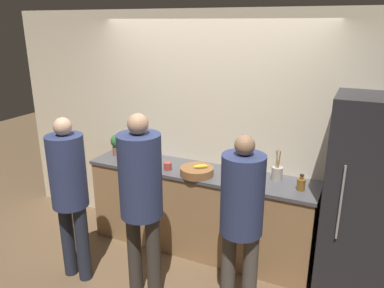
% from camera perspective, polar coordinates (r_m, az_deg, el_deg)
% --- Properties ---
extents(ground_plane, '(14.00, 14.00, 0.00)m').
position_cam_1_polar(ground_plane, '(4.22, -0.78, -17.64)').
color(ground_plane, brown).
extents(wall_back, '(5.20, 0.06, 2.60)m').
position_cam_1_polar(wall_back, '(4.14, 2.75, 1.74)').
color(wall_back, beige).
rests_on(wall_back, ground_plane).
extents(counter, '(2.50, 0.58, 0.96)m').
position_cam_1_polar(counter, '(4.22, 1.14, -9.98)').
color(counter, '#9E754C').
rests_on(counter, ground_plane).
extents(refrigerator, '(0.77, 0.63, 1.90)m').
position_cam_1_polar(refrigerator, '(3.69, 25.49, -8.08)').
color(refrigerator, '#232328').
rests_on(refrigerator, ground_plane).
extents(person_left, '(0.34, 0.34, 1.66)m').
position_cam_1_polar(person_left, '(3.73, -18.21, -6.26)').
color(person_left, '#232838').
rests_on(person_left, ground_plane).
extents(person_center, '(0.37, 0.37, 1.76)m').
position_cam_1_polar(person_center, '(3.29, -7.78, -7.20)').
color(person_center, '#38332D').
rests_on(person_center, ground_plane).
extents(person_right, '(0.36, 0.36, 1.63)m').
position_cam_1_polar(person_right, '(3.17, 7.58, -10.09)').
color(person_right, '#4C4742').
rests_on(person_right, ground_plane).
extents(fruit_bowl, '(0.35, 0.35, 0.12)m').
position_cam_1_polar(fruit_bowl, '(3.87, 0.75, -4.16)').
color(fruit_bowl, brown).
rests_on(fruit_bowl, counter).
extents(utensil_crock, '(0.11, 0.11, 0.31)m').
position_cam_1_polar(utensil_crock, '(3.84, 12.84, -4.30)').
color(utensil_crock, '#ADA393').
rests_on(utensil_crock, counter).
extents(bottle_amber, '(0.08, 0.08, 0.16)m').
position_cam_1_polar(bottle_amber, '(3.67, 16.29, -5.87)').
color(bottle_amber, brown).
rests_on(bottle_amber, counter).
extents(bottle_clear, '(0.05, 0.05, 0.18)m').
position_cam_1_polar(bottle_clear, '(4.17, -6.47, -2.18)').
color(bottle_clear, silver).
rests_on(bottle_clear, counter).
extents(cup_red, '(0.09, 0.09, 0.08)m').
position_cam_1_polar(cup_red, '(4.02, -3.72, -3.37)').
color(cup_red, '#A33D33').
rests_on(cup_red, counter).
extents(cup_white, '(0.09, 0.09, 0.09)m').
position_cam_1_polar(cup_white, '(4.37, -8.77, -1.70)').
color(cup_white, white).
rests_on(cup_white, counter).
extents(potted_plant, '(0.17, 0.17, 0.25)m').
position_cam_1_polar(potted_plant, '(4.52, -11.24, 0.06)').
color(potted_plant, '#9E6042').
rests_on(potted_plant, counter).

